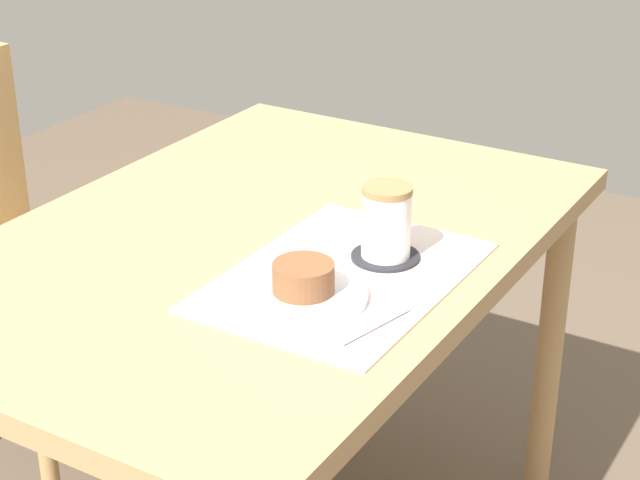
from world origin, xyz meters
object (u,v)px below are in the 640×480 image
at_px(wooden_chair, 1,255).
at_px(pastry, 303,277).
at_px(coffee_mug, 387,221).
at_px(pastry_plate, 304,295).
at_px(dining_table, 262,283).

xyz_separation_m(wooden_chair, pastry, (-0.24, -0.87, 0.28)).
relative_size(pastry, coffee_mug, 0.78).
xyz_separation_m(wooden_chair, pastry_plate, (-0.24, -0.87, 0.26)).
distance_m(pastry_plate, pastry, 0.03).
relative_size(wooden_chair, coffee_mug, 7.74).
xyz_separation_m(dining_table, pastry_plate, (-0.15, -0.17, 0.09)).
height_order(pastry_plate, pastry, pastry).
bearing_deg(wooden_chair, dining_table, 81.72).
bearing_deg(dining_table, pastry_plate, -131.11).
height_order(pastry, coffee_mug, coffee_mug).
height_order(dining_table, wooden_chair, wooden_chair).
height_order(wooden_chair, coffee_mug, wooden_chair).
xyz_separation_m(wooden_chair, coffee_mug, (-0.07, -0.91, 0.31)).
relative_size(dining_table, pastry, 12.99).
distance_m(wooden_chair, pastry_plate, 0.94).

